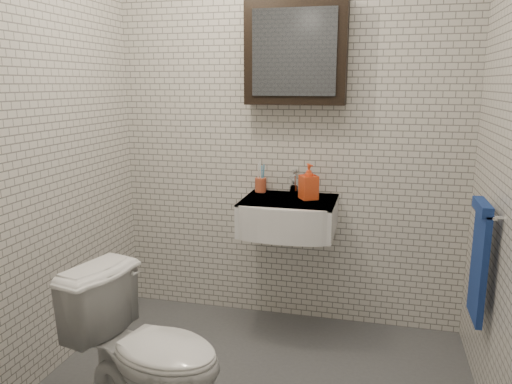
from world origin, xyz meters
TOP-DOWN VIEW (x-y plane):
  - room_shell at (0.00, 0.00)m, footprint 2.22×2.02m
  - washbasin at (0.05, 0.73)m, footprint 0.55×0.50m
  - faucet at (0.05, 0.93)m, footprint 0.06×0.20m
  - mirror_cabinet at (0.05, 0.93)m, footprint 0.60×0.15m
  - towel_rail at (1.04, 0.35)m, footprint 0.09×0.30m
  - toothbrush_cup at (-0.16, 0.94)m, footprint 0.09×0.09m
  - soap_bottle at (0.16, 0.81)m, footprint 0.13×0.13m
  - toilet at (-0.39, -0.25)m, footprint 0.78×0.56m

SIDE VIEW (x-z plane):
  - toilet at x=-0.39m, z-range 0.00..0.72m
  - towel_rail at x=1.04m, z-range 0.43..1.01m
  - washbasin at x=0.05m, z-range 0.66..0.86m
  - toothbrush_cup at x=-0.16m, z-range 0.80..1.00m
  - faucet at x=0.05m, z-range 0.84..0.99m
  - soap_bottle at x=0.16m, z-range 0.85..1.06m
  - room_shell at x=0.00m, z-range 0.21..2.72m
  - mirror_cabinet at x=0.05m, z-range 1.40..2.00m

